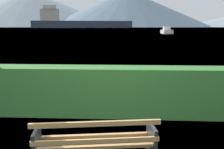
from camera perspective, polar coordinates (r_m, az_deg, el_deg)
name	(u,v)px	position (r m, az deg, el deg)	size (l,w,h in m)	color
water_surface	(127,28)	(310.38, 3.20, 9.99)	(620.00, 620.00, 0.00)	#6B8EA3
park_bench	(95,144)	(3.96, -3.57, -14.76)	(1.81, 0.82, 0.87)	tan
hedge_row	(108,91)	(6.35, -0.92, -3.55)	(9.80, 0.74, 1.15)	#387A33
cargo_ship_large	(75,22)	(309.75, -7.99, 11.16)	(113.60, 45.60, 24.36)	#2D384C
sailboat_mid	(167,31)	(75.72, 11.64, 9.13)	(2.42, 8.39, 2.03)	silver
distant_hills	(117,10)	(584.18, 1.08, 13.60)	(925.24, 427.34, 78.53)	gray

